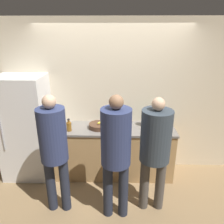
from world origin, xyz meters
name	(u,v)px	position (x,y,z in m)	size (l,w,h in m)	color
ground_plane	(112,185)	(0.00, 0.00, 0.00)	(14.00, 14.00, 0.00)	#8C704C
wall_back	(113,98)	(0.00, 0.64, 1.30)	(5.20, 0.06, 2.60)	beige
counter	(112,150)	(0.00, 0.34, 0.44)	(2.06, 0.62, 0.88)	tan
refrigerator	(26,128)	(-1.44, 0.31, 0.87)	(0.77, 0.64, 1.74)	white
person_left	(54,146)	(-0.73, -0.51, 1.01)	(0.35, 0.35, 1.69)	#232838
person_center	(116,148)	(0.07, -0.60, 1.04)	(0.37, 0.37, 1.72)	#232838
person_right	(155,145)	(0.57, -0.46, 1.01)	(0.39, 0.39, 1.65)	#4C4742
fruit_bowl	(99,126)	(-0.22, 0.32, 0.92)	(0.33, 0.33, 0.12)	#4C3323
utensil_crock	(111,119)	(-0.03, 0.56, 0.95)	(0.12, 0.12, 0.27)	silver
bottle_amber	(69,126)	(-0.69, 0.19, 0.96)	(0.08, 0.08, 0.21)	brown
bottle_dark	(151,129)	(0.61, 0.16, 0.95)	(0.06, 0.06, 0.17)	#333338
bottle_clear	(55,127)	(-0.91, 0.18, 0.96)	(0.06, 0.06, 0.20)	silver
cup_red	(114,130)	(0.03, 0.14, 0.93)	(0.08, 0.08, 0.09)	#A33D33
potted_plant	(145,118)	(0.55, 0.42, 1.02)	(0.14, 0.14, 0.25)	#3D3D42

